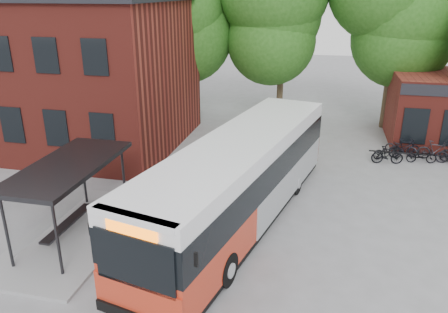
% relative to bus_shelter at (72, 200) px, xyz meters
% --- Properties ---
extents(ground, '(100.00, 100.00, 0.00)m').
position_rel_bus_shelter_xyz_m(ground, '(4.50, 1.00, -1.45)').
color(ground, slate).
extents(station_building, '(18.40, 10.40, 8.50)m').
position_rel_bus_shelter_xyz_m(station_building, '(-8.50, 10.00, 2.80)').
color(station_building, maroon).
rests_on(station_building, ground).
extents(bus_shelter, '(3.60, 7.00, 2.90)m').
position_rel_bus_shelter_xyz_m(bus_shelter, '(0.00, 0.00, 0.00)').
color(bus_shelter, '#262629').
rests_on(bus_shelter, ground).
extents(bike_rail, '(5.20, 0.10, 0.38)m').
position_rel_bus_shelter_xyz_m(bike_rail, '(13.78, 11.00, -1.26)').
color(bike_rail, '#262629').
rests_on(bike_rail, ground).
extents(tree_0, '(7.92, 7.92, 11.00)m').
position_rel_bus_shelter_xyz_m(tree_0, '(-1.50, 17.00, 4.05)').
color(tree_0, '#225616').
rests_on(tree_0, ground).
extents(tree_1, '(7.92, 7.92, 10.40)m').
position_rel_bus_shelter_xyz_m(tree_1, '(5.50, 18.00, 3.75)').
color(tree_1, '#225616').
rests_on(tree_1, ground).
extents(tree_2, '(7.92, 7.92, 11.00)m').
position_rel_bus_shelter_xyz_m(tree_2, '(12.50, 17.00, 4.05)').
color(tree_2, '#225616').
rests_on(tree_2, ground).
extents(city_bus, '(5.76, 13.75, 3.42)m').
position_rel_bus_shelter_xyz_m(city_bus, '(5.69, 2.48, 0.26)').
color(city_bus, red).
rests_on(city_bus, ground).
extents(bicycle_0, '(1.74, 1.16, 0.87)m').
position_rel_bus_shelter_xyz_m(bicycle_0, '(12.13, 10.89, -1.02)').
color(bicycle_0, black).
rests_on(bicycle_0, ground).
extents(bicycle_1, '(1.67, 0.66, 0.98)m').
position_rel_bus_shelter_xyz_m(bicycle_1, '(12.02, 10.13, -0.96)').
color(bicycle_1, black).
rests_on(bicycle_1, ground).
extents(bicycle_2, '(1.82, 1.21, 0.90)m').
position_rel_bus_shelter_xyz_m(bicycle_2, '(12.92, 11.65, -1.00)').
color(bicycle_2, black).
rests_on(bicycle_2, ground).
extents(bicycle_3, '(1.84, 1.02, 1.07)m').
position_rel_bus_shelter_xyz_m(bicycle_3, '(13.03, 11.33, -0.92)').
color(bicycle_3, black).
rests_on(bicycle_3, ground).
extents(bicycle_4, '(1.57, 0.69, 0.80)m').
position_rel_bus_shelter_xyz_m(bicycle_4, '(13.79, 10.66, -1.05)').
color(bicycle_4, black).
rests_on(bicycle_4, ground).
extents(bicycle_5, '(1.85, 0.86, 1.07)m').
position_rel_bus_shelter_xyz_m(bicycle_5, '(14.55, 11.23, -0.91)').
color(bicycle_5, black).
rests_on(bicycle_5, ground).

